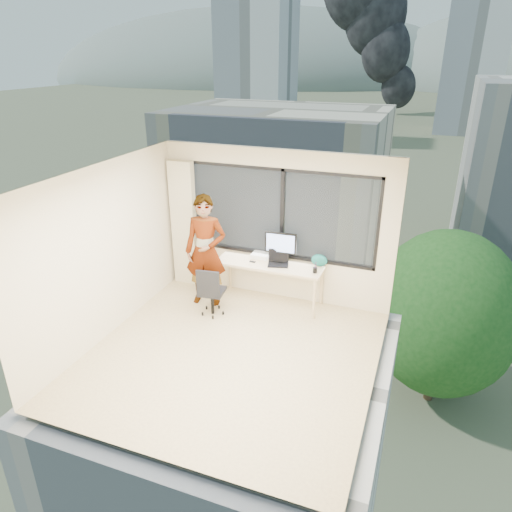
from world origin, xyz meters
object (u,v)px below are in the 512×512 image
at_px(chair, 212,290).
at_px(handbag, 319,260).
at_px(person, 206,251).
at_px(laptop, 278,259).
at_px(game_console, 260,255).
at_px(desk, 270,283).
at_px(monitor, 281,247).

relative_size(chair, handbag, 3.29).
xyz_separation_m(person, laptop, (1.17, 0.32, -0.10)).
height_order(game_console, laptop, laptop).
relative_size(desk, monitor, 3.36).
distance_m(monitor, game_console, 0.45).
distance_m(chair, person, 0.67).
relative_size(person, laptop, 5.37).
relative_size(laptop, handbag, 1.34).
relative_size(chair, laptop, 2.46).
distance_m(chair, monitor, 1.34).
bearing_deg(desk, laptop, -10.20).
bearing_deg(game_console, monitor, -11.03).
xyz_separation_m(chair, monitor, (0.91, 0.79, 0.58)).
distance_m(chair, game_console, 1.07).
height_order(monitor, game_console, monitor).
relative_size(desk, person, 0.94).
relative_size(desk, laptop, 5.05).
bearing_deg(handbag, laptop, 177.86).
bearing_deg(game_console, handbag, -0.58).
xyz_separation_m(monitor, handbag, (0.65, 0.08, -0.17)).
bearing_deg(chair, game_console, 51.03).
bearing_deg(laptop, desk, 155.12).
xyz_separation_m(person, game_console, (0.78, 0.52, -0.17)).
bearing_deg(monitor, chair, -141.88).
bearing_deg(game_console, desk, -37.59).
xyz_separation_m(desk, game_console, (-0.23, 0.17, 0.41)).
distance_m(desk, monitor, 0.67).
xyz_separation_m(monitor, laptop, (0.01, -0.13, -0.16)).
bearing_deg(monitor, handbag, 3.67).
relative_size(desk, game_console, 6.18).
relative_size(person, handbag, 7.18).
bearing_deg(game_console, person, -147.35).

